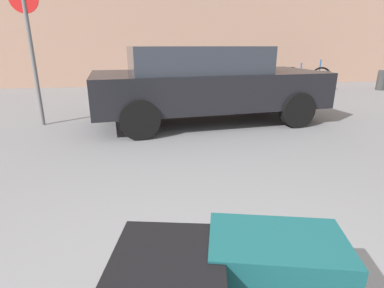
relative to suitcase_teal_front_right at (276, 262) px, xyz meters
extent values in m
cylinder|color=black|center=(0.17, 0.21, -0.36)|extent=(0.24, 0.06, 0.24)
cube|color=#144C51|center=(0.00, 0.00, 0.00)|extent=(0.70, 0.51, 0.27)
cube|color=black|center=(-0.50, -0.01, -0.01)|extent=(0.56, 0.54, 0.26)
cube|color=black|center=(0.61, 4.62, 0.16)|extent=(4.48, 2.29, 0.64)
cube|color=#2D333D|center=(0.36, 4.59, 0.71)|extent=(2.58, 1.85, 0.46)
cylinder|color=black|center=(1.92, 5.63, -0.16)|extent=(0.66, 0.29, 0.64)
cylinder|color=black|center=(2.12, 3.94, -0.16)|extent=(0.66, 0.29, 0.64)
cylinder|color=black|center=(-0.90, 5.30, -0.16)|extent=(0.66, 0.29, 0.64)
cylinder|color=black|center=(-0.70, 3.61, -0.16)|extent=(0.66, 0.29, 0.64)
torus|color=black|center=(4.38, 8.89, -0.12)|extent=(0.72, 0.17, 0.72)
torus|color=black|center=(5.41, 8.74, -0.12)|extent=(0.72, 0.17, 0.72)
cylinder|color=#194C8C|center=(4.90, 8.82, 0.08)|extent=(1.00, 0.19, 0.04)
cylinder|color=#194C8C|center=(4.70, 8.85, 0.23)|extent=(0.05, 0.05, 0.30)
cylinder|color=#194C8C|center=(5.34, 8.75, 0.28)|extent=(0.05, 0.05, 0.40)
cylinder|color=#383838|center=(2.48, 8.01, -0.15)|extent=(0.28, 0.28, 0.64)
cylinder|color=#383838|center=(3.94, 8.01, -0.15)|extent=(0.28, 0.28, 0.64)
cylinder|color=#383838|center=(5.12, 8.01, -0.15)|extent=(0.28, 0.28, 0.64)
cylinder|color=#383838|center=(7.16, 8.01, -0.15)|extent=(0.28, 0.28, 0.64)
cylinder|color=slate|center=(-2.54, 4.79, 0.75)|extent=(0.07, 0.07, 2.45)
camera|label=1|loc=(-0.56, -1.09, 0.97)|focal=28.08mm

